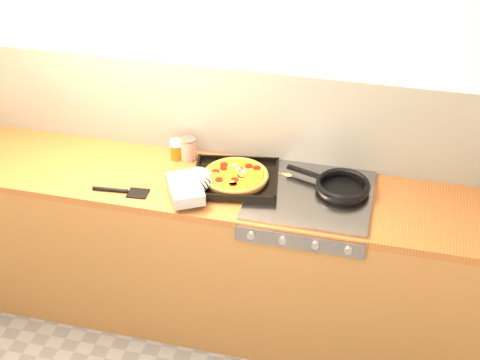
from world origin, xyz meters
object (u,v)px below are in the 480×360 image
(frying_pan, at_px, (342,186))
(tomato_can, at_px, (188,149))
(pizza_on_tray, at_px, (222,179))
(juice_glass, at_px, (177,149))

(frying_pan, relative_size, tomato_can, 3.81)
(pizza_on_tray, height_order, frying_pan, pizza_on_tray)
(juice_glass, bearing_deg, tomato_can, 10.68)
(juice_glass, bearing_deg, frying_pan, -7.25)
(pizza_on_tray, xyz_separation_m, juice_glass, (-0.30, 0.20, 0.01))
(tomato_can, height_order, juice_glass, tomato_can)
(tomato_can, bearing_deg, pizza_on_tray, -41.16)
(pizza_on_tray, relative_size, juice_glass, 5.13)
(tomato_can, relative_size, juice_glass, 1.10)
(frying_pan, distance_m, tomato_can, 0.84)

